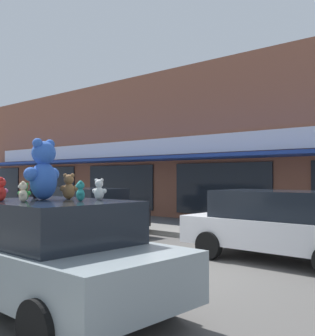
{
  "coord_description": "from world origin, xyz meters",
  "views": [
    {
      "loc": [
        -6.01,
        -5.63,
        1.89
      ],
      "look_at": [
        0.23,
        -0.0,
        2.06
      ],
      "focal_mm": 45.0,
      "sensor_mm": 36.0,
      "label": 1
    }
  ],
  "objects_px": {
    "teddy_bear_green": "(24,192)",
    "teddy_bear_teal": "(80,191)",
    "teddy_bear_brown": "(69,187)",
    "parked_car_far_left": "(282,224)",
    "plush_art_car": "(50,253)",
    "teddy_bear_giant": "(43,170)",
    "teddy_bear_cream": "(23,192)",
    "teddy_bear_white": "(99,190)",
    "teddy_bear_red": "(1,190)",
    "teddy_bear_pink": "(0,190)",
    "parked_car_far_center": "(83,209)",
    "teddy_bear_black": "(35,189)"
  },
  "relations": [
    {
      "from": "teddy_bear_green",
      "to": "parked_car_far_center",
      "type": "xyz_separation_m",
      "value": [
        5.7,
        6.02,
        -0.87
      ]
    },
    {
      "from": "teddy_bear_red",
      "to": "parked_car_far_left",
      "type": "xyz_separation_m",
      "value": [
        5.96,
        -1.28,
        -0.87
      ]
    },
    {
      "from": "teddy_bear_brown",
      "to": "teddy_bear_teal",
      "type": "xyz_separation_m",
      "value": [
        -0.23,
        -0.58,
        -0.05
      ]
    },
    {
      "from": "plush_art_car",
      "to": "teddy_bear_giant",
      "type": "distance_m",
      "value": 1.2
    },
    {
      "from": "plush_art_car",
      "to": "teddy_bear_pink",
      "type": "height_order",
      "value": "teddy_bear_pink"
    },
    {
      "from": "teddy_bear_red",
      "to": "parked_car_far_left",
      "type": "bearing_deg",
      "value": 109.1
    },
    {
      "from": "teddy_bear_cream",
      "to": "parked_car_far_left",
      "type": "distance_m",
      "value": 5.98
    },
    {
      "from": "teddy_bear_teal",
      "to": "teddy_bear_red",
      "type": "bearing_deg",
      "value": -110.99
    },
    {
      "from": "teddy_bear_giant",
      "to": "teddy_bear_red",
      "type": "relative_size",
      "value": 2.67
    },
    {
      "from": "teddy_bear_green",
      "to": "teddy_bear_giant",
      "type": "bearing_deg",
      "value": -133.76
    },
    {
      "from": "teddy_bear_red",
      "to": "teddy_bear_brown",
      "type": "bearing_deg",
      "value": 105.66
    },
    {
      "from": "teddy_bear_cream",
      "to": "teddy_bear_white",
      "type": "bearing_deg",
      "value": 102.34
    },
    {
      "from": "plush_art_car",
      "to": "teddy_bear_red",
      "type": "distance_m",
      "value": 1.12
    },
    {
      "from": "teddy_bear_red",
      "to": "plush_art_car",
      "type": "bearing_deg",
      "value": 84.24
    },
    {
      "from": "teddy_bear_black",
      "to": "teddy_bear_white",
      "type": "relative_size",
      "value": 0.93
    },
    {
      "from": "teddy_bear_giant",
      "to": "teddy_bear_brown",
      "type": "xyz_separation_m",
      "value": [
        0.36,
        -0.13,
        -0.24
      ]
    },
    {
      "from": "teddy_bear_teal",
      "to": "parked_car_far_center",
      "type": "distance_m",
      "value": 8.54
    },
    {
      "from": "teddy_bear_cream",
      "to": "teddy_bear_brown",
      "type": "relative_size",
      "value": 0.72
    },
    {
      "from": "teddy_bear_cream",
      "to": "parked_car_far_left",
      "type": "bearing_deg",
      "value": 115.0
    },
    {
      "from": "teddy_bear_red",
      "to": "teddy_bear_cream",
      "type": "bearing_deg",
      "value": 44.94
    },
    {
      "from": "teddy_bear_black",
      "to": "teddy_bear_pink",
      "type": "xyz_separation_m",
      "value": [
        -0.64,
        -0.12,
        0.01
      ]
    },
    {
      "from": "teddy_bear_giant",
      "to": "teddy_bear_brown",
      "type": "height_order",
      "value": "teddy_bear_giant"
    },
    {
      "from": "teddy_bear_pink",
      "to": "teddy_bear_red",
      "type": "relative_size",
      "value": 0.95
    },
    {
      "from": "teddy_bear_white",
      "to": "plush_art_car",
      "type": "bearing_deg",
      "value": 29.46
    },
    {
      "from": "teddy_bear_giant",
      "to": "teddy_bear_green",
      "type": "xyz_separation_m",
      "value": [
        -0.33,
        -0.04,
        -0.31
      ]
    },
    {
      "from": "teddy_bear_green",
      "to": "plush_art_car",
      "type": "bearing_deg",
      "value": 179.24
    },
    {
      "from": "teddy_bear_brown",
      "to": "parked_car_far_center",
      "type": "height_order",
      "value": "teddy_bear_brown"
    },
    {
      "from": "plush_art_car",
      "to": "teddy_bear_giant",
      "type": "xyz_separation_m",
      "value": [
        0.06,
        0.27,
        1.17
      ]
    },
    {
      "from": "teddy_bear_brown",
      "to": "teddy_bear_teal",
      "type": "bearing_deg",
      "value": 111.72
    },
    {
      "from": "teddy_bear_black",
      "to": "teddy_bear_giant",
      "type": "bearing_deg",
      "value": 77.32
    },
    {
      "from": "plush_art_car",
      "to": "teddy_bear_teal",
      "type": "relative_size",
      "value": 14.49
    },
    {
      "from": "teddy_bear_green",
      "to": "teddy_bear_teal",
      "type": "xyz_separation_m",
      "value": [
        0.46,
        -0.67,
        0.01
      ]
    },
    {
      "from": "teddy_bear_cream",
      "to": "teddy_bear_black",
      "type": "height_order",
      "value": "teddy_bear_black"
    },
    {
      "from": "teddy_bear_cream",
      "to": "teddy_bear_teal",
      "type": "bearing_deg",
      "value": 88.43
    },
    {
      "from": "plush_art_car",
      "to": "teddy_bear_white",
      "type": "relative_size",
      "value": 13.24
    },
    {
      "from": "plush_art_car",
      "to": "teddy_bear_teal",
      "type": "xyz_separation_m",
      "value": [
        0.19,
        -0.44,
        0.88
      ]
    },
    {
      "from": "teddy_bear_cream",
      "to": "teddy_bear_green",
      "type": "distance_m",
      "value": 0.28
    },
    {
      "from": "teddy_bear_black",
      "to": "teddy_bear_red",
      "type": "height_order",
      "value": "teddy_bear_red"
    },
    {
      "from": "teddy_bear_green",
      "to": "parked_car_far_center",
      "type": "distance_m",
      "value": 8.33
    },
    {
      "from": "plush_art_car",
      "to": "teddy_bear_brown",
      "type": "bearing_deg",
      "value": 18.43
    },
    {
      "from": "teddy_bear_black",
      "to": "plush_art_car",
      "type": "bearing_deg",
      "value": 79.33
    },
    {
      "from": "teddy_bear_green",
      "to": "teddy_bear_teal",
      "type": "relative_size",
      "value": 0.9
    },
    {
      "from": "plush_art_car",
      "to": "teddy_bear_brown",
      "type": "height_order",
      "value": "teddy_bear_brown"
    },
    {
      "from": "teddy_bear_brown",
      "to": "parked_car_far_left",
      "type": "relative_size",
      "value": 0.09
    },
    {
      "from": "teddy_bear_cream",
      "to": "parked_car_far_left",
      "type": "xyz_separation_m",
      "value": [
        5.86,
        -0.88,
        -0.84
      ]
    },
    {
      "from": "teddy_bear_brown",
      "to": "teddy_bear_white",
      "type": "height_order",
      "value": "teddy_bear_brown"
    },
    {
      "from": "teddy_bear_brown",
      "to": "teddy_bear_white",
      "type": "distance_m",
      "value": 0.55
    },
    {
      "from": "teddy_bear_brown",
      "to": "teddy_bear_teal",
      "type": "distance_m",
      "value": 0.62
    },
    {
      "from": "parked_car_far_left",
      "to": "parked_car_far_center",
      "type": "xyz_separation_m",
      "value": [
        0.0,
        7.13,
        -0.04
      ]
    },
    {
      "from": "teddy_bear_cream",
      "to": "teddy_bear_brown",
      "type": "distance_m",
      "value": 0.86
    }
  ]
}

